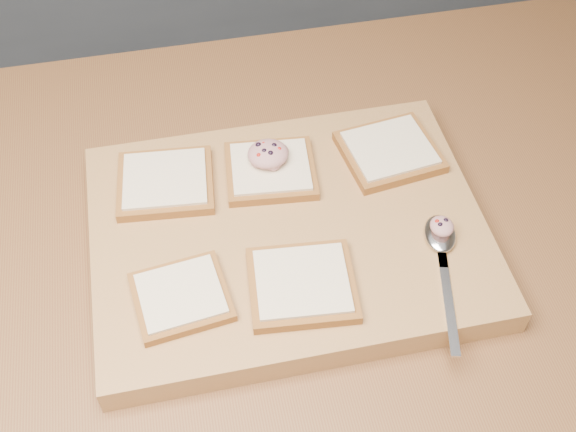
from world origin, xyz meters
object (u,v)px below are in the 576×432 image
bread_far_center (271,170)px  cutting_board (288,234)px  tuna_salad_dollop (268,154)px  spoon (441,243)px

bread_far_center → cutting_board: bearing=-86.8°
cutting_board → tuna_salad_dollop: size_ratio=9.07×
cutting_board → bread_far_center: size_ratio=3.87×
tuna_salad_dollop → spoon: bearing=-43.1°
cutting_board → bread_far_center: (-0.01, 0.09, 0.03)m
cutting_board → spoon: size_ratio=2.50×
cutting_board → tuna_salad_dollop: bearing=93.5°
tuna_salad_dollop → bread_far_center: bearing=-83.6°
bread_far_center → spoon: bearing=-41.6°
bread_far_center → tuna_salad_dollop: (-0.00, 0.01, 0.02)m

